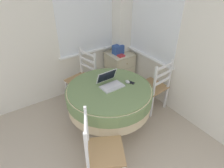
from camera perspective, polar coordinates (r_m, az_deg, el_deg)
name	(u,v)px	position (r m, az deg, el deg)	size (l,w,h in m)	color
corner_room_shell	(122,47)	(2.74, 2.75, 10.56)	(4.55, 5.19, 2.55)	white
round_dining_table	(109,97)	(2.93, -0.80, -3.60)	(1.25, 1.25, 0.73)	#4C3D2D
laptop	(110,83)	(2.87, -0.53, 0.33)	(0.34, 0.29, 0.21)	silver
computer_mouse	(128,82)	(2.95, 4.46, 0.64)	(0.05, 0.08, 0.04)	silver
cell_phone	(131,82)	(2.97, 5.47, 0.43)	(0.09, 0.12, 0.01)	black
dining_chair_near_back_window	(83,78)	(3.65, -8.34, 1.68)	(0.52, 0.52, 0.95)	#A87F51
dining_chair_near_right_window	(154,87)	(3.45, 11.91, -0.76)	(0.47, 0.48, 0.95)	#A87F51
dining_chair_camera_near	(101,151)	(2.39, -3.28, -18.52)	(0.58, 0.58, 0.95)	#A87F51
corner_cabinet	(120,69)	(4.15, 2.20, 4.40)	(0.48, 0.50, 0.69)	beige
storage_box	(118,50)	(3.96, 1.75, 9.82)	(0.19, 0.15, 0.17)	#2D4C93
book_on_cabinet	(120,55)	(3.90, 2.29, 8.28)	(0.13, 0.18, 0.02)	#BC3338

